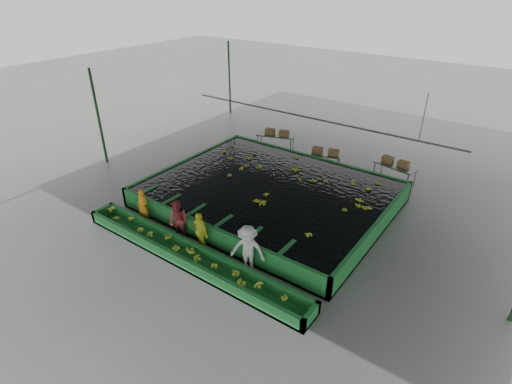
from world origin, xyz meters
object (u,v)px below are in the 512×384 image
Objects in this scene: worker_b at (178,221)px; packing_table_mid at (323,161)px; worker_d at (248,250)px; box_stack_left at (277,135)px; sorting_trough at (189,256)px; worker_a at (143,206)px; box_stack_mid at (325,154)px; box_stack_right at (395,164)px; packing_table_left at (275,142)px; worker_c at (200,231)px; packing_table_right at (394,174)px; flotation_tank at (269,194)px.

worker_b is 0.91× the size of packing_table_mid.
worker_d is at bearing -6.59° from worker_b.
worker_b is 9.68m from box_stack_left.
worker_a is at bearing 166.31° from sorting_trough.
box_stack_mid is 1.04× the size of box_stack_right.
worker_d reaches higher than worker_b.
worker_a is 0.82× the size of packing_table_mid.
worker_b reaches higher than box_stack_mid.
worker_b reaches higher than packing_table_left.
worker_c is at bearing -92.50° from packing_table_mid.
box_stack_left is (-6.82, -0.03, 0.52)m from packing_table_right.
packing_table_left is at bearing 120.82° from flotation_tank.
box_stack_left reaches higher than sorting_trough.
packing_table_right is (7.09, 9.55, -0.29)m from worker_a.
box_stack_mid is (0.33, 4.67, 0.38)m from flotation_tank.
worker_d is 10.86m from packing_table_left.
worker_a is (-3.29, -4.30, 0.30)m from flotation_tank.
box_stack_mid is (3.62, 8.97, 0.08)m from worker_a.
worker_c is 0.86× the size of packing_table_mid.
worker_d reaches higher than sorting_trough.
worker_c reaches higher than box_stack_left.
worker_c is 2.19m from worker_d.
box_stack_left is at bearing 93.97° from worker_b.
worker_a is 1.09× the size of box_stack_left.
box_stack_mid is (-1.71, 8.97, -0.09)m from worker_d.
worker_b reaches higher than box_stack_right.
box_stack_right reaches higher than sorting_trough.
packing_table_left is (-2.98, 9.54, -0.30)m from worker_c.
box_stack_left is (-2.87, 9.52, 0.19)m from worker_c.
worker_d is at bearing -78.67° from packing_table_mid.
sorting_trough is 9.76m from packing_table_mid.
packing_table_right is at bearing 55.54° from worker_b.
box_stack_right is at bearing 0.96° from box_stack_left.
packing_table_mid is at bearing 101.64° from worker_c.
flotation_tank is 4.32m from worker_c.
worker_a is at bearing -111.96° from box_stack_mid.
worker_c reaches higher than worker_a.
worker_c is at bearing 100.20° from sorting_trough.
packing_table_right is at bearing 50.36° from worker_a.
worker_a is at bearing -111.53° from packing_table_mid.
packing_table_left is at bearing 96.92° from worker_d.
worker_d is 1.34× the size of box_stack_mid.
worker_b is at bearing -106.14° from flotation_tank.
packing_table_right is (3.81, 10.35, 0.21)m from sorting_trough.
box_stack_left is 3.40m from box_stack_mid.
box_stack_right is at bearing 58.41° from worker_d.
flotation_tank is at bearing -94.07° from box_stack_mid.
worker_a is 9.54m from packing_table_left.
worker_c is at bearing -73.20° from box_stack_left.
worker_b is 9.09m from packing_table_mid.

